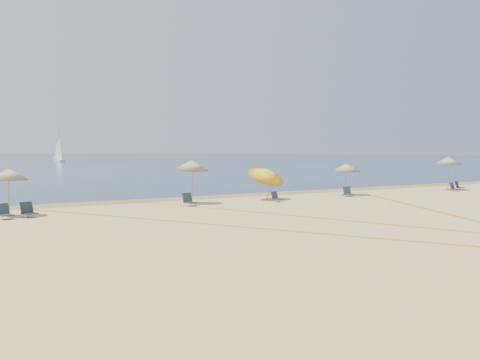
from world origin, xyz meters
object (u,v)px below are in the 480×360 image
object	(u,v)px
umbrella_3	(267,173)
chair_3	(28,211)
chair_5	(276,197)
umbrella_4	(346,168)
umbrella_1	(8,174)
chair_2	(4,212)
chair_8	(459,186)
chair_4	(189,200)
sailboat_0	(59,152)
umbrella_5	(448,161)
chair_7	(454,187)
chair_6	(348,192)
umbrella_2	(191,165)
sailboat_1	(57,152)

from	to	relation	value
umbrella_3	chair_3	size ratio (longest dim) A/B	3.04
chair_5	umbrella_3	bearing A→B (deg)	64.24
umbrella_4	chair_3	world-z (taller)	umbrella_4
chair_5	umbrella_1	bearing A→B (deg)	164.70
chair_2	chair_8	distance (m)	33.43
chair_4	sailboat_0	size ratio (longest dim) A/B	0.09
umbrella_5	chair_7	size ratio (longest dim) A/B	3.84
chair_3	umbrella_5	bearing A→B (deg)	-12.11
umbrella_4	chair_5	distance (m)	7.16
umbrella_5	chair_6	world-z (taller)	umbrella_5
chair_8	umbrella_5	bearing A→B (deg)	144.12
umbrella_5	chair_4	xyz separation A→B (m)	(-22.65, 0.35, -1.96)
umbrella_3	chair_7	size ratio (longest dim) A/B	3.60
chair_4	chair_3	bearing A→B (deg)	177.75
umbrella_3	chair_8	distance (m)	17.75
chair_2	chair_7	distance (m)	31.95
sailboat_0	umbrella_2	bearing A→B (deg)	-102.38
umbrella_5	chair_7	xyz separation A→B (m)	(-0.57, -0.93, -2.00)
umbrella_5	chair_7	distance (m)	2.28
umbrella_1	umbrella_2	bearing A→B (deg)	3.99
umbrella_3	sailboat_1	bearing A→B (deg)	77.43
umbrella_1	chair_4	world-z (taller)	umbrella_1
sailboat_0	chair_5	bearing A→B (deg)	-99.95
chair_3	sailboat_0	bearing A→B (deg)	60.03
umbrella_5	chair_3	bearing A→B (deg)	-179.60
umbrella_4	sailboat_0	distance (m)	118.91
umbrella_5	umbrella_4	bearing A→B (deg)	175.74
umbrella_2	chair_4	xyz separation A→B (m)	(-0.69, -0.91, -1.93)
umbrella_5	sailboat_1	xyz separation A→B (m)	(21.73, 173.41, 0.10)
chair_2	chair_4	xyz separation A→B (m)	(9.87, 0.69, 0.00)
chair_7	sailboat_1	size ratio (longest dim) A/B	0.09
umbrella_1	chair_4	bearing A→B (deg)	-1.20
umbrella_3	chair_4	size ratio (longest dim) A/B	3.24
chair_5	chair_7	bearing A→B (deg)	-13.74
umbrella_3	chair_6	size ratio (longest dim) A/B	3.36
umbrella_1	chair_8	distance (m)	33.08
umbrella_3	chair_6	xyz separation A→B (m)	(5.93, -1.07, -1.37)
chair_7	chair_8	distance (m)	1.61
sailboat_1	chair_8	bearing A→B (deg)	-101.76
chair_2	sailboat_0	xyz separation A→B (m)	(38.43, 118.92, 2.13)
chair_4	sailboat_1	world-z (taller)	sailboat_1
umbrella_3	chair_5	world-z (taller)	umbrella_3
chair_5	chair_6	bearing A→B (deg)	-9.43
umbrella_4	chair_2	bearing A→B (deg)	-177.17
chair_2	chair_7	size ratio (longest dim) A/B	1.20
umbrella_3	chair_4	distance (m)	6.10
umbrella_3	chair_5	distance (m)	1.95
umbrella_4	chair_6	xyz separation A→B (m)	(-0.63, -0.87, -1.59)
sailboat_0	sailboat_1	distance (m)	57.07
umbrella_3	sailboat_1	world-z (taller)	sailboat_1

